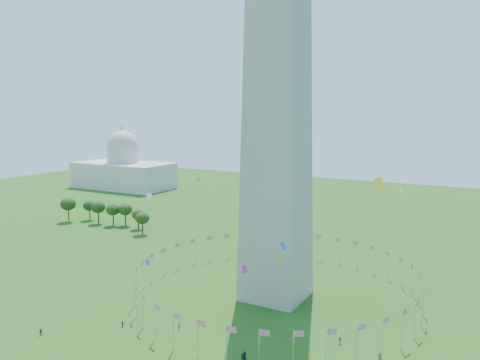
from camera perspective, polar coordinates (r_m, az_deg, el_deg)
name	(u,v)px	position (r m, az deg, el deg)	size (l,w,h in m)	color
flag_ring	(276,282)	(138.77, 4.37, -12.25)	(80.24, 80.24, 9.00)	silver
capitol_building	(123,156)	(342.64, -14.10, 2.89)	(70.00, 35.00, 46.00)	beige
kites_aloft	(253,261)	(108.52, 1.57, -9.83)	(85.14, 73.19, 40.14)	green
tree_line_west	(106,214)	(231.97, -16.05, -4.02)	(55.29, 15.31, 11.69)	#2F4E1A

